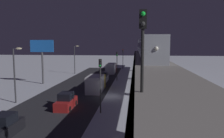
{
  "coord_description": "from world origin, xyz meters",
  "views": [
    {
      "loc": [
        -4.09,
        33.19,
        8.15
      ],
      "look_at": [
        1.41,
        -18.48,
        2.17
      ],
      "focal_mm": 35.3,
      "sensor_mm": 36.0,
      "label": 1
    }
  ],
  "objects_px": {
    "traffic_light_near": "(100,78)",
    "traffic_light_mid": "(117,62)",
    "subway_train": "(145,46)",
    "sedan_white": "(104,77)",
    "box_truck": "(96,83)",
    "sedan_black": "(4,127)",
    "rail_signal": "(143,37)",
    "delivery_van": "(111,68)",
    "commercial_billboard": "(42,50)",
    "sedan_red": "(66,102)",
    "traffic_light_far": "(123,56)"
  },
  "relations": [
    {
      "from": "traffic_light_near",
      "to": "traffic_light_mid",
      "type": "height_order",
      "value": "same"
    },
    {
      "from": "subway_train",
      "to": "sedan_white",
      "type": "bearing_deg",
      "value": 25.92
    },
    {
      "from": "subway_train",
      "to": "box_truck",
      "type": "bearing_deg",
      "value": 58.77
    },
    {
      "from": "sedan_black",
      "to": "box_truck",
      "type": "bearing_deg",
      "value": -103.95
    },
    {
      "from": "rail_signal",
      "to": "traffic_light_mid",
      "type": "xyz_separation_m",
      "value": [
        4.36,
        -37.34,
        -4.3
      ]
    },
    {
      "from": "rail_signal",
      "to": "delivery_van",
      "type": "bearing_deg",
      "value": -81.94
    },
    {
      "from": "traffic_light_mid",
      "to": "commercial_billboard",
      "type": "distance_m",
      "value": 15.89
    },
    {
      "from": "sedan_black",
      "to": "traffic_light_mid",
      "type": "xyz_separation_m",
      "value": [
        -7.5,
        -30.36,
        3.4
      ]
    },
    {
      "from": "delivery_van",
      "to": "commercial_billboard",
      "type": "xyz_separation_m",
      "value": [
        12.0,
        18.0,
        5.48
      ]
    },
    {
      "from": "sedan_white",
      "to": "sedan_red",
      "type": "bearing_deg",
      "value": -94.95
    },
    {
      "from": "rail_signal",
      "to": "commercial_billboard",
      "type": "bearing_deg",
      "value": -59.14
    },
    {
      "from": "traffic_light_mid",
      "to": "commercial_billboard",
      "type": "relative_size",
      "value": 0.72
    },
    {
      "from": "sedan_red",
      "to": "traffic_light_far",
      "type": "height_order",
      "value": "traffic_light_far"
    },
    {
      "from": "traffic_light_near",
      "to": "box_truck",
      "type": "bearing_deg",
      "value": -77.42
    },
    {
      "from": "rail_signal",
      "to": "sedan_red",
      "type": "xyz_separation_m",
      "value": [
        9.06,
        -15.83,
        -7.71
      ]
    },
    {
      "from": "delivery_van",
      "to": "traffic_light_mid",
      "type": "xyz_separation_m",
      "value": [
        -2.7,
        12.56,
        2.85
      ]
    },
    {
      "from": "traffic_light_mid",
      "to": "delivery_van",
      "type": "bearing_deg",
      "value": -77.87
    },
    {
      "from": "sedan_black",
      "to": "rail_signal",
      "type": "bearing_deg",
      "value": 149.54
    },
    {
      "from": "subway_train",
      "to": "box_truck",
      "type": "relative_size",
      "value": 7.5
    },
    {
      "from": "rail_signal",
      "to": "sedan_white",
      "type": "height_order",
      "value": "rail_signal"
    },
    {
      "from": "rail_signal",
      "to": "sedan_red",
      "type": "relative_size",
      "value": 0.89
    },
    {
      "from": "traffic_light_far",
      "to": "delivery_van",
      "type": "bearing_deg",
      "value": 75.69
    },
    {
      "from": "box_truck",
      "to": "traffic_light_near",
      "type": "relative_size",
      "value": 1.16
    },
    {
      "from": "subway_train",
      "to": "traffic_light_near",
      "type": "bearing_deg",
      "value": 76.87
    },
    {
      "from": "rail_signal",
      "to": "traffic_light_far",
      "type": "relative_size",
      "value": 0.62
    },
    {
      "from": "delivery_van",
      "to": "commercial_billboard",
      "type": "relative_size",
      "value": 0.83
    },
    {
      "from": "traffic_light_near",
      "to": "traffic_light_far",
      "type": "relative_size",
      "value": 1.0
    },
    {
      "from": "sedan_black",
      "to": "traffic_light_mid",
      "type": "distance_m",
      "value": 31.46
    },
    {
      "from": "commercial_billboard",
      "to": "sedan_white",
      "type": "bearing_deg",
      "value": -158.11
    },
    {
      "from": "sedan_white",
      "to": "commercial_billboard",
      "type": "distance_m",
      "value": 14.07
    },
    {
      "from": "commercial_billboard",
      "to": "traffic_light_mid",
      "type": "bearing_deg",
      "value": -159.67
    },
    {
      "from": "rail_signal",
      "to": "sedan_white",
      "type": "distance_m",
      "value": 38.13
    },
    {
      "from": "sedan_white",
      "to": "traffic_light_far",
      "type": "bearing_deg",
      "value": 83.07
    },
    {
      "from": "sedan_white",
      "to": "commercial_billboard",
      "type": "bearing_deg",
      "value": -158.11
    },
    {
      "from": "sedan_red",
      "to": "box_truck",
      "type": "bearing_deg",
      "value": 79.18
    },
    {
      "from": "rail_signal",
      "to": "commercial_billboard",
      "type": "xyz_separation_m",
      "value": [
        19.06,
        -31.89,
        -1.66
      ]
    },
    {
      "from": "delivery_van",
      "to": "traffic_light_far",
      "type": "bearing_deg",
      "value": -104.31
    },
    {
      "from": "subway_train",
      "to": "rail_signal",
      "type": "xyz_separation_m",
      "value": [
        1.91,
        41.09,
        0.95
      ]
    },
    {
      "from": "sedan_red",
      "to": "sedan_white",
      "type": "height_order",
      "value": "same"
    },
    {
      "from": "sedan_black",
      "to": "sedan_white",
      "type": "height_order",
      "value": "same"
    },
    {
      "from": "sedan_black",
      "to": "traffic_light_mid",
      "type": "height_order",
      "value": "traffic_light_mid"
    },
    {
      "from": "sedan_white",
      "to": "commercial_billboard",
      "type": "xyz_separation_m",
      "value": [
        11.8,
        4.74,
        6.03
      ]
    },
    {
      "from": "traffic_light_mid",
      "to": "commercial_billboard",
      "type": "bearing_deg",
      "value": 20.33
    },
    {
      "from": "box_truck",
      "to": "traffic_light_mid",
      "type": "bearing_deg",
      "value": -103.74
    },
    {
      "from": "box_truck",
      "to": "traffic_light_near",
      "type": "xyz_separation_m",
      "value": [
        -2.7,
        12.1,
        2.85
      ]
    },
    {
      "from": "rail_signal",
      "to": "sedan_red",
      "type": "bearing_deg",
      "value": -60.22
    },
    {
      "from": "subway_train",
      "to": "traffic_light_mid",
      "type": "height_order",
      "value": "subway_train"
    },
    {
      "from": "sedan_black",
      "to": "sedan_white",
      "type": "relative_size",
      "value": 1.0
    },
    {
      "from": "rail_signal",
      "to": "commercial_billboard",
      "type": "height_order",
      "value": "rail_signal"
    },
    {
      "from": "subway_train",
      "to": "traffic_light_far",
      "type": "xyz_separation_m",
      "value": [
        6.27,
        -19.39,
        -3.35
      ]
    }
  ]
}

